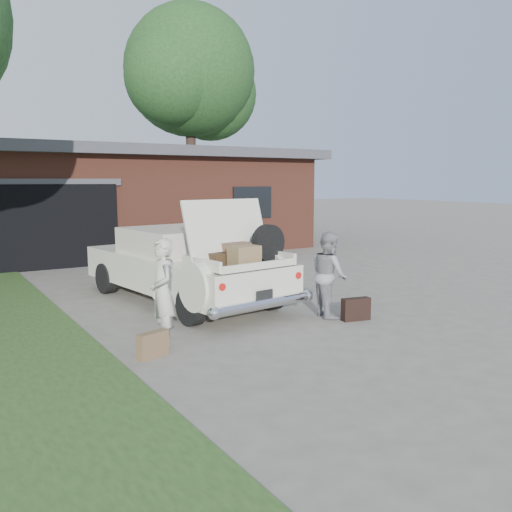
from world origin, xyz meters
TOP-DOWN VIEW (x-y plane):
  - ground at (0.00, 0.00)m, footprint 90.00×90.00m
  - house at (0.98, 11.47)m, footprint 12.80×7.80m
  - tree_right at (6.24, 15.88)m, footprint 6.60×5.74m
  - sedan at (-0.32, 2.66)m, footprint 2.46×5.06m
  - woman_left at (-1.72, 0.33)m, footprint 0.41×0.58m
  - woman_right at (1.29, 0.32)m, footprint 0.71×0.82m
  - suitcase_left at (-2.06, -0.14)m, footprint 0.46×0.27m
  - suitcase_right at (1.49, -0.14)m, footprint 0.51×0.25m

SIDE VIEW (x-z plane):
  - ground at x=0.00m, z-range 0.00..0.00m
  - suitcase_left at x=-2.06m, z-range 0.00..0.34m
  - suitcase_right at x=1.49m, z-range 0.00..0.37m
  - sedan at x=-0.32m, z-range -0.27..1.71m
  - woman_right at x=1.29m, z-range 0.00..1.45m
  - woman_left at x=-1.72m, z-range 0.00..1.50m
  - house at x=0.98m, z-range 0.02..3.32m
  - tree_right at x=6.24m, z-range 1.80..11.76m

